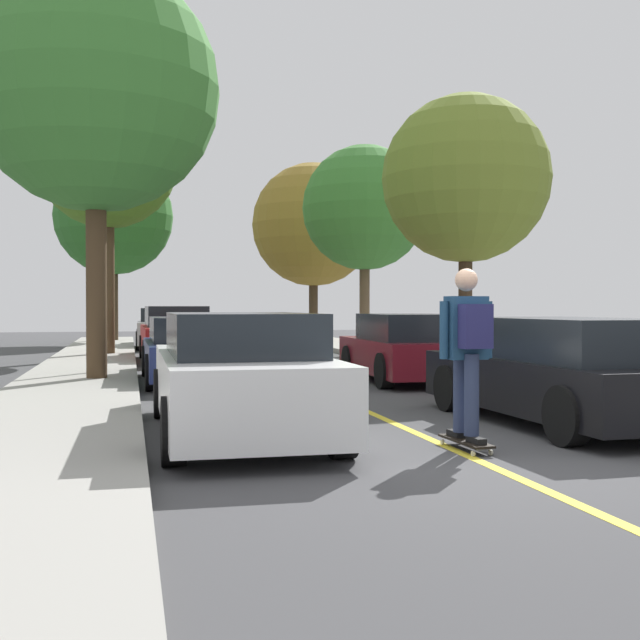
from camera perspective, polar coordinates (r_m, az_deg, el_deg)
ground at (r=7.93m, az=10.65°, el=-9.61°), size 80.00×80.00×0.00m
sidewalk_left at (r=7.30m, az=-20.91°, el=-10.02°), size 2.15×56.00×0.14m
center_line at (r=11.65m, az=2.53°, el=-6.18°), size 0.12×39.20×0.01m
parked_car_left_nearest at (r=9.01m, az=-5.88°, el=-3.97°), size 1.84×4.62×1.38m
parked_car_left_near at (r=15.46m, az=-9.07°, el=-2.11°), size 1.90×4.32×1.25m
parked_car_left_far at (r=21.39m, az=-10.30°, el=-1.01°), size 1.87×4.47×1.46m
parked_car_left_farthest at (r=28.05m, az=-11.06°, el=-0.61°), size 2.01×4.15×1.39m
parked_car_right_nearest at (r=10.25m, az=17.07°, el=-3.53°), size 1.99×4.35×1.31m
parked_car_right_near at (r=15.41m, az=6.22°, el=-2.05°), size 1.93×4.06×1.31m
street_tree_left_nearest at (r=15.66m, az=-15.81°, el=15.67°), size 4.53×4.53×7.58m
street_tree_left_near at (r=23.34m, az=-15.02°, el=11.14°), size 3.97×3.97×7.46m
street_tree_left_far at (r=32.13m, az=-14.59°, el=7.22°), size 4.57×4.57×7.11m
street_tree_right_nearest at (r=17.45m, az=10.41°, el=9.89°), size 3.58×3.58×5.82m
street_tree_right_near at (r=24.45m, az=3.22°, el=8.01°), size 3.80×3.80×6.22m
street_tree_right_far at (r=31.14m, az=-0.48°, el=6.84°), size 4.79×4.79×6.89m
fire_hydrant at (r=13.69m, az=15.84°, el=-3.11°), size 0.20×0.20×0.70m
streetlamp at (r=16.71m, az=-15.47°, el=8.16°), size 0.36×0.24×6.01m
skateboard at (r=8.27m, az=10.42°, el=-8.56°), size 0.27×0.85×0.10m
skateboarder at (r=8.13m, az=10.55°, el=-1.64°), size 0.58×0.70×1.73m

